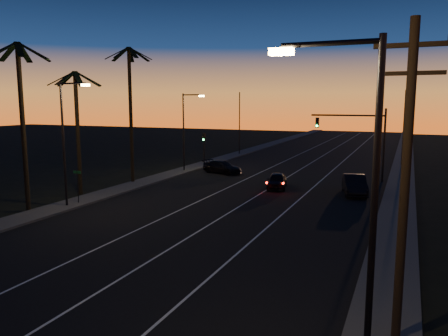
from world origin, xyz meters
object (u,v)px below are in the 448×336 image
at_px(lead_car, 277,181).
at_px(right_car, 354,185).
at_px(cross_car, 222,167).
at_px(utility_pole, 405,178).
at_px(signal_mast, 359,131).

xyz_separation_m(lead_car, right_car, (6.63, 0.02, 0.12)).
distance_m(lead_car, right_car, 6.63).
xyz_separation_m(lead_car, cross_car, (-7.72, 5.68, -0.01)).
bearing_deg(right_car, cross_car, 158.48).
bearing_deg(lead_car, right_car, 0.19).
relative_size(utility_pole, right_car, 1.95).
height_order(lead_car, right_car, right_car).
xyz_separation_m(utility_pole, signal_mast, (-4.46, 29.99, -0.53)).
bearing_deg(utility_pole, lead_car, 114.73).
xyz_separation_m(right_car, cross_car, (-14.35, 5.66, -0.13)).
distance_m(lead_car, cross_car, 9.59).
height_order(utility_pole, cross_car, utility_pole).
bearing_deg(right_car, signal_mast, 94.64).
relative_size(signal_mast, cross_car, 1.42).
height_order(right_car, cross_car, right_car).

